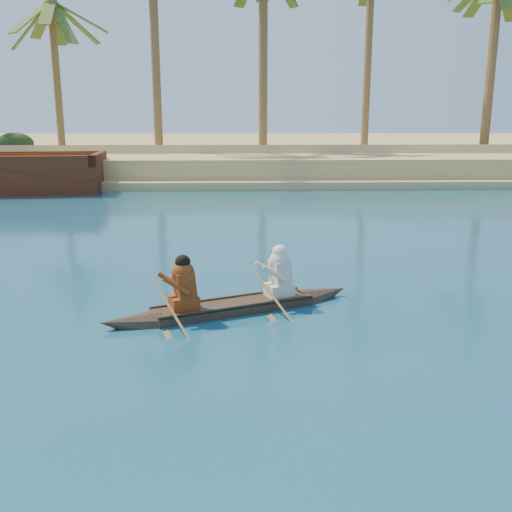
{
  "coord_description": "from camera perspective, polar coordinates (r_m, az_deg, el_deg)",
  "views": [
    {
      "loc": [
        8.06,
        -3.73,
        3.17
      ],
      "look_at": [
        8.41,
        6.32,
        0.75
      ],
      "focal_mm": 40.0,
      "sensor_mm": 36.0,
      "label": 1
    }
  ],
  "objects": [
    {
      "name": "sandy_embankment",
      "position": [
        51.33,
        -11.24,
        10.36
      ],
      "size": [
        150.0,
        51.0,
        1.5
      ],
      "color": "tan",
      "rests_on": "ground"
    },
    {
      "name": "palm_grove",
      "position": [
        39.86,
        -14.58,
        20.11
      ],
      "size": [
        110.0,
        14.0,
        16.0
      ],
      "primitive_type": null,
      "color": "#324E1B",
      "rests_on": "ground"
    },
    {
      "name": "shrub_cluster",
      "position": [
        36.2,
        -15.12,
        9.98
      ],
      "size": [
        100.0,
        6.0,
        2.4
      ],
      "primitive_type": null,
      "color": "#1E3212",
      "rests_on": "ground"
    },
    {
      "name": "canoe",
      "position": [
        9.62,
        -2.28,
        -4.22
      ],
      "size": [
        4.35,
        2.27,
        1.23
      ],
      "rotation": [
        0.0,
        0.0,
        0.4
      ],
      "color": "#403023",
      "rests_on": "ground"
    }
  ]
}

